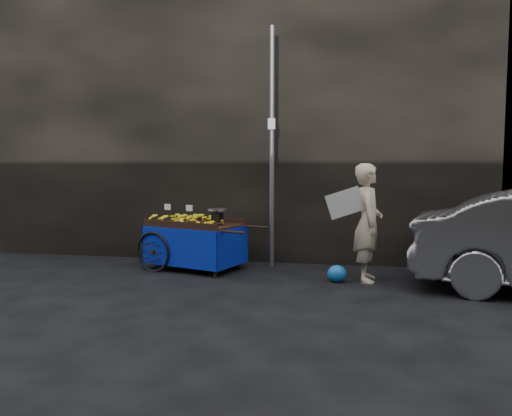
# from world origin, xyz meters

# --- Properties ---
(ground) EXTENTS (80.00, 80.00, 0.00)m
(ground) POSITION_xyz_m (0.00, 0.00, 0.00)
(ground) COLOR black
(ground) RESTS_ON ground
(building_wall) EXTENTS (13.50, 2.00, 5.00)m
(building_wall) POSITION_xyz_m (0.39, 2.60, 2.50)
(building_wall) COLOR black
(building_wall) RESTS_ON ground
(street_pole) EXTENTS (0.12, 0.10, 4.00)m
(street_pole) POSITION_xyz_m (0.30, 1.30, 2.01)
(street_pole) COLOR slate
(street_pole) RESTS_ON ground
(banana_cart) EXTENTS (2.18, 1.48, 1.09)m
(banana_cart) POSITION_xyz_m (-0.95, 0.86, 0.67)
(banana_cart) COLOR black
(banana_cart) RESTS_ON ground
(vendor) EXTENTS (0.84, 0.64, 1.74)m
(vendor) POSITION_xyz_m (1.86, 0.47, 0.87)
(vendor) COLOR #C5AE92
(vendor) RESTS_ON ground
(plastic_bag) EXTENTS (0.28, 0.22, 0.25)m
(plastic_bag) POSITION_xyz_m (1.43, 0.31, 0.13)
(plastic_bag) COLOR #1762B2
(plastic_bag) RESTS_ON ground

